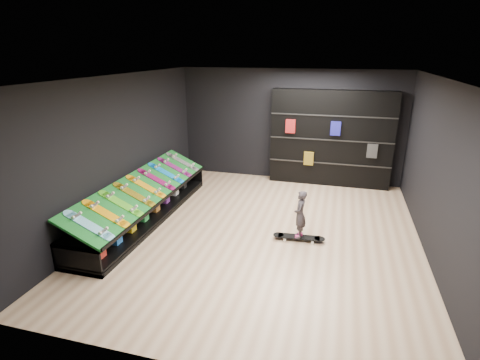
% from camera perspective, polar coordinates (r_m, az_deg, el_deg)
% --- Properties ---
extents(floor, '(6.00, 7.00, 0.01)m').
position_cam_1_polar(floor, '(7.55, 3.29, -8.00)').
color(floor, tan).
rests_on(floor, ground).
extents(ceiling, '(6.00, 7.00, 0.01)m').
position_cam_1_polar(ceiling, '(6.74, 3.80, 15.34)').
color(ceiling, white).
rests_on(ceiling, ground).
extents(wall_back, '(6.00, 0.02, 3.00)m').
position_cam_1_polar(wall_back, '(10.36, 7.56, 8.20)').
color(wall_back, black).
rests_on(wall_back, ground).
extents(wall_front, '(6.00, 0.02, 3.00)m').
position_cam_1_polar(wall_front, '(3.89, -7.36, -11.06)').
color(wall_front, black).
rests_on(wall_front, ground).
extents(wall_left, '(0.02, 7.00, 3.00)m').
position_cam_1_polar(wall_left, '(8.13, -17.71, 4.41)').
color(wall_left, black).
rests_on(wall_left, ground).
extents(wall_right, '(0.02, 7.00, 3.00)m').
position_cam_1_polar(wall_right, '(7.06, 28.08, 0.86)').
color(wall_right, black).
rests_on(wall_right, ground).
extents(display_rack, '(0.90, 4.50, 0.50)m').
position_cam_1_polar(display_rack, '(8.29, -14.21, -4.11)').
color(display_rack, black).
rests_on(display_rack, ground).
extents(turf_ramp, '(0.92, 4.50, 0.46)m').
position_cam_1_polar(turf_ramp, '(8.10, -14.17, -1.15)').
color(turf_ramp, '#0E5B1B').
rests_on(turf_ramp, display_rack).
extents(back_shelving, '(3.13, 0.37, 2.50)m').
position_cam_1_polar(back_shelving, '(10.15, 13.66, 6.16)').
color(back_shelving, black).
rests_on(back_shelving, ground).
extents(floor_skateboard, '(0.99, 0.28, 0.09)m').
position_cam_1_polar(floor_skateboard, '(7.32, 8.94, -8.81)').
color(floor_skateboard, black).
rests_on(floor_skateboard, ground).
extents(child, '(0.15, 0.21, 0.55)m').
position_cam_1_polar(child, '(7.17, 9.07, -6.51)').
color(child, black).
rests_on(child, floor_skateboard).
extents(display_board_0, '(0.93, 0.22, 0.50)m').
position_cam_1_polar(display_board_0, '(6.63, -22.00, -6.42)').
color(display_board_0, '#0CB2E5').
rests_on(display_board_0, turf_ramp).
extents(display_board_1, '(0.93, 0.22, 0.50)m').
position_cam_1_polar(display_board_1, '(6.98, -19.71, -4.86)').
color(display_board_1, yellow).
rests_on(display_board_1, turf_ramp).
extents(display_board_2, '(0.93, 0.22, 0.50)m').
position_cam_1_polar(display_board_2, '(7.33, -17.65, -3.44)').
color(display_board_2, green).
rests_on(display_board_2, turf_ramp).
extents(display_board_3, '(0.93, 0.22, 0.50)m').
position_cam_1_polar(display_board_3, '(7.70, -15.79, -2.15)').
color(display_board_3, yellow).
rests_on(display_board_3, turf_ramp).
extents(display_board_4, '(0.93, 0.22, 0.50)m').
position_cam_1_polar(display_board_4, '(8.09, -14.10, -0.98)').
color(display_board_4, orange).
rests_on(display_board_4, turf_ramp).
extents(display_board_5, '(0.93, 0.22, 0.50)m').
position_cam_1_polar(display_board_5, '(8.48, -12.57, 0.08)').
color(display_board_5, '#E5198C').
rests_on(display_board_5, turf_ramp).
extents(display_board_6, '(0.93, 0.22, 0.50)m').
position_cam_1_polar(display_board_6, '(8.88, -11.18, 1.05)').
color(display_board_6, blue).
rests_on(display_board_6, turf_ramp).
extents(display_board_7, '(0.93, 0.22, 0.50)m').
position_cam_1_polar(display_board_7, '(9.28, -9.90, 1.94)').
color(display_board_7, '#2626BF').
rests_on(display_board_7, turf_ramp).
extents(display_board_8, '(0.93, 0.22, 0.50)m').
position_cam_1_polar(display_board_8, '(9.70, -8.74, 2.75)').
color(display_board_8, black).
rests_on(display_board_8, turf_ramp).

